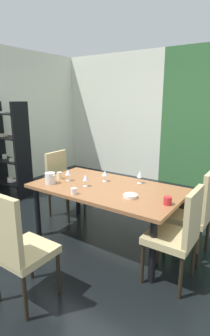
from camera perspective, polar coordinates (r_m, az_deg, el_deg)
ground_plane at (r=3.78m, az=-4.59°, el=-13.21°), size 5.20×5.61×0.02m
back_panel_interior at (r=6.36m, az=1.46°, el=11.34°), size 2.56×0.10×2.76m
dining_table at (r=3.23m, az=0.37°, el=-5.34°), size 1.83×1.02×0.73m
chair_head_near at (r=2.41m, az=-18.67°, el=-15.65°), size 0.44×0.44×1.06m
chair_left_far at (r=4.08m, az=-9.23°, el=-2.68°), size 0.44×0.44×0.99m
chair_right_far at (r=3.13m, az=19.29°, el=-8.62°), size 0.44×0.44×1.03m
chair_right_near at (r=2.63m, az=15.76°, el=-13.24°), size 0.44×0.44×0.99m
display_shelf at (r=5.19m, az=-20.11°, el=3.81°), size 0.80×0.34×1.72m
wine_glass_corner at (r=3.44m, az=-8.05°, el=-0.95°), size 0.07×0.07×0.15m
wine_glass_rear at (r=3.33m, az=7.61°, el=-1.35°), size 0.07×0.07×0.17m
wine_glass_near_shelf at (r=3.38m, az=-0.04°, el=-1.23°), size 0.07×0.07×0.14m
wine_glass_right at (r=3.19m, az=-4.26°, el=-2.17°), size 0.07×0.07×0.15m
serving_bowl_south at (r=2.87m, az=5.53°, el=-6.07°), size 0.16×0.16×0.04m
cup_front at (r=3.56m, az=-9.90°, el=-1.62°), size 0.07×0.07×0.09m
cup_left at (r=2.97m, az=-6.81°, el=-5.03°), size 0.07×0.07×0.07m
cup_west at (r=2.74m, az=13.47°, el=-6.95°), size 0.08×0.08×0.08m
pitcher_near_window at (r=3.37m, az=-11.84°, el=-2.17°), size 0.14×0.13×0.14m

